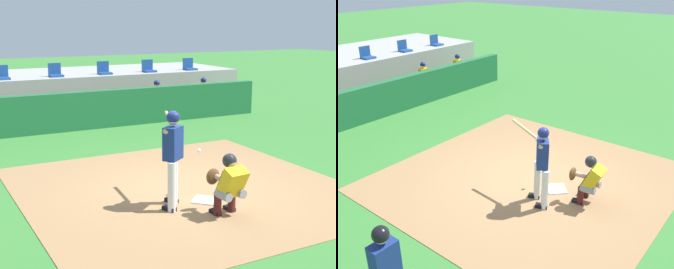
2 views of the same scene
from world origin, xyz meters
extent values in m
plane|color=#387A33|center=(0.00, 0.00, 0.00)|extent=(80.00, 80.00, 0.00)
cube|color=#9E754C|center=(0.00, 0.00, 0.01)|extent=(6.40, 6.40, 0.01)
cube|color=white|center=(0.00, -0.80, 0.02)|extent=(0.62, 0.62, 0.02)
cylinder|color=silver|center=(-0.82, -0.99, 0.46)|extent=(0.15, 0.15, 0.92)
cylinder|color=silver|center=(-0.58, -0.64, 0.46)|extent=(0.15, 0.15, 0.92)
cube|color=navy|center=(-0.70, -0.82, 1.22)|extent=(0.45, 0.42, 0.60)
sphere|color=tan|center=(-0.70, -0.82, 1.65)|extent=(0.21, 0.21, 0.21)
sphere|color=navy|center=(-0.70, -0.82, 1.68)|extent=(0.24, 0.24, 0.24)
cylinder|color=tan|center=(-0.68, -0.71, 1.43)|extent=(0.50, 0.44, 0.18)
cylinder|color=tan|center=(-0.49, -0.64, 1.43)|extent=(0.15, 0.27, 0.17)
cylinder|color=tan|center=(-0.37, -0.13, 1.48)|extent=(0.27, 0.84, 0.24)
cube|color=black|center=(-0.84, -0.93, 0.04)|extent=(0.21, 0.29, 0.09)
cube|color=black|center=(-0.61, -0.59, 0.04)|extent=(0.21, 0.29, 0.09)
cylinder|color=gray|center=(-0.17, -1.66, 0.42)|extent=(0.19, 0.33, 0.16)
cylinder|color=#4C1919|center=(-0.19, -1.51, 0.21)|extent=(0.14, 0.14, 0.42)
cube|color=black|center=(-0.19, -1.45, 0.04)|extent=(0.13, 0.25, 0.08)
cylinder|color=gray|center=(0.15, -1.63, 0.42)|extent=(0.19, 0.33, 0.16)
cylinder|color=#4C1919|center=(0.13, -1.48, 0.21)|extent=(0.14, 0.14, 0.42)
cube|color=black|center=(0.13, -1.42, 0.04)|extent=(0.13, 0.25, 0.08)
cube|color=gold|center=(-0.01, -1.69, 0.64)|extent=(0.44, 0.47, 0.57)
cube|color=#2D2D33|center=(-0.02, -1.58, 0.64)|extent=(0.40, 0.28, 0.45)
sphere|color=tan|center=(-0.02, -1.62, 0.98)|extent=(0.21, 0.21, 0.21)
sphere|color=#232328|center=(-0.02, -1.60, 1.00)|extent=(0.25, 0.25, 0.25)
cylinder|color=tan|center=(-0.07, -1.47, 0.64)|extent=(0.14, 0.46, 0.10)
ellipsoid|color=brown|center=(-0.13, -1.25, 0.64)|extent=(0.29, 0.14, 0.30)
sphere|color=white|center=(0.06, -0.47, 0.91)|extent=(0.07, 0.07, 0.07)
cube|color=#1E6638|center=(0.00, 6.50, 0.60)|extent=(13.00, 0.30, 1.20)
cube|color=olive|center=(0.00, 7.50, 0.23)|extent=(11.80, 0.44, 0.45)
cylinder|color=#939399|center=(2.99, 7.25, 0.49)|extent=(0.15, 0.40, 0.15)
cylinder|color=#939399|center=(2.99, 7.05, 0.23)|extent=(0.13, 0.13, 0.45)
cube|color=maroon|center=(2.99, 7.00, 0.04)|extent=(0.11, 0.24, 0.08)
cylinder|color=#939399|center=(3.25, 7.25, 0.49)|extent=(0.15, 0.40, 0.15)
cylinder|color=#939399|center=(3.25, 7.05, 0.23)|extent=(0.13, 0.13, 0.45)
cube|color=maroon|center=(3.25, 7.00, 0.04)|extent=(0.11, 0.24, 0.08)
cube|color=gold|center=(3.12, 7.47, 0.76)|extent=(0.36, 0.22, 0.54)
sphere|color=beige|center=(3.12, 7.47, 1.15)|extent=(0.20, 0.20, 0.20)
sphere|color=navy|center=(3.12, 7.47, 1.19)|extent=(0.22, 0.22, 0.22)
cylinder|color=beige|center=(2.92, 7.33, 0.65)|extent=(0.09, 0.41, 0.22)
cylinder|color=beige|center=(3.32, 7.33, 0.65)|extent=(0.09, 0.41, 0.22)
cylinder|color=#939399|center=(4.95, 7.25, 0.49)|extent=(0.15, 0.40, 0.15)
cylinder|color=#939399|center=(4.95, 7.05, 0.23)|extent=(0.13, 0.13, 0.45)
cube|color=maroon|center=(4.95, 7.00, 0.04)|extent=(0.11, 0.24, 0.08)
cylinder|color=#939399|center=(5.21, 7.25, 0.49)|extent=(0.15, 0.40, 0.15)
cylinder|color=#939399|center=(5.21, 7.05, 0.23)|extent=(0.13, 0.13, 0.45)
cube|color=maroon|center=(5.21, 7.00, 0.04)|extent=(0.11, 0.24, 0.08)
cube|color=gold|center=(5.08, 7.47, 0.76)|extent=(0.36, 0.22, 0.54)
sphere|color=tan|center=(5.08, 7.47, 1.15)|extent=(0.20, 0.20, 0.20)
sphere|color=navy|center=(5.08, 7.47, 1.19)|extent=(0.22, 0.22, 0.22)
cylinder|color=tan|center=(4.88, 7.33, 0.65)|extent=(0.09, 0.41, 0.22)
cylinder|color=tan|center=(5.28, 7.33, 0.65)|extent=(0.09, 0.41, 0.22)
cube|color=#9E9E99|center=(0.00, 10.90, 0.70)|extent=(15.00, 4.40, 1.40)
cube|color=#1E478C|center=(-1.86, 9.30, 1.44)|extent=(0.46, 0.46, 0.08)
cube|color=#1E478C|center=(-1.86, 9.50, 1.68)|extent=(0.46, 0.06, 0.40)
cube|color=#1E478C|center=(0.00, 9.30, 1.44)|extent=(0.46, 0.46, 0.08)
cube|color=#1E478C|center=(0.00, 9.50, 1.68)|extent=(0.46, 0.06, 0.40)
cube|color=#1E478C|center=(1.86, 9.30, 1.44)|extent=(0.46, 0.46, 0.08)
cube|color=#1E478C|center=(1.86, 9.50, 1.68)|extent=(0.46, 0.06, 0.40)
cube|color=#1E478C|center=(3.71, 9.30, 1.44)|extent=(0.46, 0.46, 0.08)
cube|color=#1E478C|center=(3.71, 9.50, 1.68)|extent=(0.46, 0.06, 0.40)
cube|color=#1E478C|center=(5.57, 9.30, 1.44)|extent=(0.46, 0.46, 0.08)
cube|color=#1E478C|center=(5.57, 9.50, 1.68)|extent=(0.46, 0.06, 0.40)
camera|label=1|loc=(-4.78, -8.36, 3.32)|focal=53.15mm
camera|label=2|loc=(-6.66, -4.57, 4.71)|focal=40.41mm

